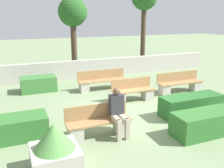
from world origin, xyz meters
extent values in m
plane|color=gray|center=(0.00, 0.00, 0.00)|extent=(60.00, 60.00, 0.00)
cube|color=#B7B2A8|center=(0.00, 5.27, 0.47)|extent=(14.87, 0.30, 0.95)
cube|color=#A37A4C|center=(-1.62, -1.34, 0.43)|extent=(1.77, 0.44, 0.05)
cube|color=#A37A4C|center=(-1.62, -1.09, 0.65)|extent=(1.77, 0.04, 0.40)
cube|color=#B7B2A8|center=(-2.27, -1.34, 0.20)|extent=(0.36, 0.40, 0.40)
cube|color=#B7B2A8|center=(-0.96, -1.34, 0.20)|extent=(0.36, 0.40, 0.40)
cube|color=#A37A4C|center=(0.02, 2.78, 0.43)|extent=(2.19, 0.44, 0.05)
cube|color=#A37A4C|center=(0.02, 3.03, 0.65)|extent=(2.19, 0.04, 0.40)
cube|color=#B7B2A8|center=(-0.84, 2.78, 0.20)|extent=(0.36, 0.40, 0.40)
cube|color=#B7B2A8|center=(0.88, 2.78, 0.20)|extent=(0.36, 0.40, 0.40)
cube|color=#A37A4C|center=(2.95, 1.17, 0.43)|extent=(2.05, 0.44, 0.05)
cube|color=#A37A4C|center=(2.95, 1.41, 0.65)|extent=(2.05, 0.04, 0.40)
cube|color=#B7B2A8|center=(2.15, 1.17, 0.20)|extent=(0.36, 0.40, 0.40)
cube|color=#B7B2A8|center=(3.74, 1.17, 0.20)|extent=(0.36, 0.40, 0.40)
cube|color=#A37A4C|center=(0.59, 0.91, 0.43)|extent=(1.67, 0.44, 0.05)
cube|color=#A37A4C|center=(0.59, 1.15, 0.65)|extent=(1.67, 0.04, 0.40)
cube|color=#B7B2A8|center=(-0.02, 0.91, 0.20)|extent=(0.36, 0.40, 0.40)
cube|color=#B7B2A8|center=(1.19, 0.91, 0.20)|extent=(0.36, 0.40, 0.40)
cube|color=#B2A893|center=(-1.20, -1.55, 0.52)|extent=(0.14, 0.46, 0.13)
cube|color=#B2A893|center=(-1.00, -1.55, 0.52)|extent=(0.14, 0.46, 0.13)
cube|color=#B2A893|center=(-1.22, -1.78, 0.29)|extent=(0.11, 0.11, 0.58)
cube|color=#B2A893|center=(-0.98, -1.78, 0.29)|extent=(0.11, 0.11, 0.58)
cube|color=#333338|center=(-1.10, -1.31, 0.85)|extent=(0.38, 0.22, 0.54)
sphere|color=brown|center=(-1.10, -1.33, 1.22)|extent=(0.19, 0.19, 0.19)
cube|color=#33702D|center=(-3.98, -0.60, 0.30)|extent=(2.20, 0.82, 0.61)
cube|color=#286028|center=(1.70, -1.03, 0.33)|extent=(2.10, 0.72, 0.67)
cube|color=#33702D|center=(1.13, -2.31, 0.33)|extent=(1.88, 0.77, 0.65)
cube|color=#3D7A38|center=(-2.63, 3.69, 0.32)|extent=(1.48, 0.87, 0.64)
cube|color=#B7B2A8|center=(-2.99, -2.50, 0.28)|extent=(0.98, 0.98, 0.56)
cone|color=#569347|center=(-2.99, -2.50, 0.83)|extent=(0.86, 0.86, 0.54)
cylinder|color=#473828|center=(-0.29, 6.55, 1.47)|extent=(0.32, 0.32, 2.95)
sphere|color=#285B23|center=(-0.29, 6.55, 3.38)|extent=(1.58, 1.58, 1.58)
cylinder|color=#473828|center=(3.98, 6.35, 1.91)|extent=(0.29, 0.29, 3.82)
camera|label=1|loc=(-3.65, -7.19, 3.18)|focal=40.00mm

